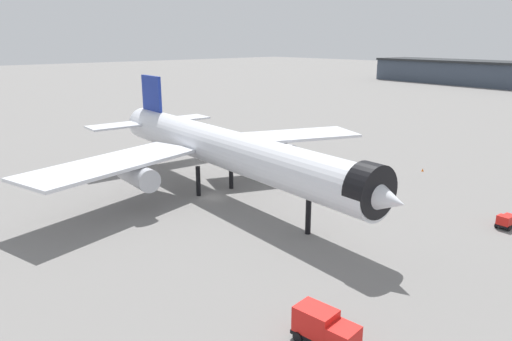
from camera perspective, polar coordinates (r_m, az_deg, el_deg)
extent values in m
plane|color=slate|center=(75.98, -5.12, -3.22)|extent=(900.00, 900.00, 0.00)
cylinder|color=silver|center=(74.10, -3.79, 2.67)|extent=(59.75, 10.63, 6.07)
cone|color=silver|center=(52.90, 14.50, -3.07)|extent=(7.11, 6.44, 5.94)
cone|color=silver|center=(99.75, -13.40, 5.60)|extent=(8.31, 6.35, 5.76)
cylinder|color=black|center=(53.47, 13.51, -2.29)|extent=(3.19, 6.32, 6.13)
cube|color=silver|center=(87.59, 3.50, 4.16)|extent=(19.00, 28.36, 0.49)
cylinder|color=#B7BAC1|center=(84.91, 2.47, 2.43)|extent=(8.56, 3.97, 3.34)
cube|color=silver|center=(71.01, -16.94, 0.82)|extent=(15.53, 28.24, 0.49)
cylinder|color=#B7BAC1|center=(71.37, -14.01, -0.55)|extent=(8.56, 3.97, 3.34)
cube|color=navy|center=(94.78, -12.37, 8.13)|extent=(7.16, 1.15, 9.71)
cube|color=silver|center=(99.50, -8.95, 6.16)|extent=(6.16, 11.08, 0.36)
cube|color=silver|center=(93.81, -16.34, 5.17)|extent=(6.16, 11.08, 0.36)
cylinder|color=black|center=(61.42, 6.29, -5.45)|extent=(0.73, 0.73, 4.85)
cylinder|color=black|center=(79.57, -3.01, -0.48)|extent=(0.73, 0.73, 4.85)
cylinder|color=black|center=(76.30, -6.95, -1.28)|extent=(0.73, 0.73, 4.85)
cube|color=black|center=(41.60, 8.30, -19.33)|extent=(5.71, 2.86, 0.35)
cube|color=red|center=(40.35, 10.41, -18.99)|extent=(2.43, 2.52, 1.60)
cube|color=#1E2D38|center=(39.76, 11.71, -19.08)|extent=(0.28, 1.93, 0.80)
cube|color=red|center=(41.35, 7.18, -17.40)|extent=(3.52, 2.63, 2.20)
cylinder|color=black|center=(43.38, 6.97, -17.95)|extent=(0.92, 0.37, 0.90)
cylinder|color=black|center=(41.82, 5.04, -19.31)|extent=(0.92, 0.37, 0.90)
cube|color=black|center=(72.00, 27.87, -5.68)|extent=(1.79, 3.29, 0.30)
cube|color=red|center=(70.91, 27.63, -5.31)|extent=(1.67, 1.37, 1.20)
cube|color=#1E2D38|center=(70.33, 27.46, -5.24)|extent=(1.35, 0.16, 0.60)
cube|color=red|center=(72.31, 28.12, -5.12)|extent=(1.71, 2.01, 0.90)
cylinder|color=black|center=(70.78, 28.07, -6.18)|extent=(0.32, 0.72, 0.70)
cylinder|color=black|center=(71.36, 26.90, -5.86)|extent=(0.32, 0.72, 0.70)
cylinder|color=black|center=(73.31, 27.65, -5.41)|extent=(0.32, 0.72, 0.70)
cone|color=#F2600C|center=(95.74, 19.37, 0.07)|extent=(0.45, 0.45, 0.56)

